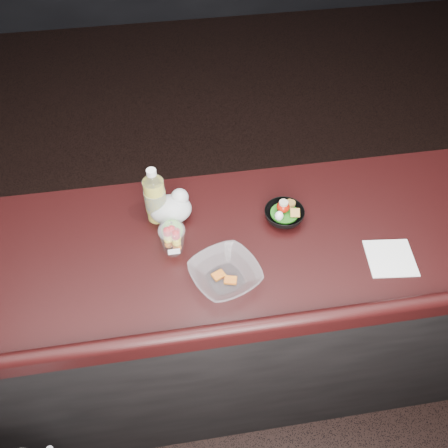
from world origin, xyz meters
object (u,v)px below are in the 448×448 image
at_px(green_apple, 172,230).
at_px(takeout_bowl, 225,274).
at_px(fruit_cup, 172,237).
at_px(lemonade_bottle, 155,198).
at_px(snack_bowl, 284,214).

relative_size(green_apple, takeout_bowl, 0.28).
height_order(fruit_cup, takeout_bowl, fruit_cup).
bearing_deg(green_apple, lemonade_bottle, 114.05).
relative_size(fruit_cup, snack_bowl, 0.79).
bearing_deg(fruit_cup, green_apple, 88.01).
relative_size(lemonade_bottle, takeout_bowl, 0.81).
xyz_separation_m(lemonade_bottle, green_apple, (0.05, -0.10, -0.06)).
bearing_deg(fruit_cup, takeout_bowl, -43.82).
bearing_deg(lemonade_bottle, green_apple, -65.95).
bearing_deg(lemonade_bottle, snack_bowl, -10.31).
xyz_separation_m(fruit_cup, green_apple, (0.00, 0.06, -0.03)).
bearing_deg(lemonade_bottle, takeout_bowl, -57.25).
distance_m(lemonade_bottle, snack_bowl, 0.47).
bearing_deg(takeout_bowl, snack_bowl, 42.36).
xyz_separation_m(lemonade_bottle, takeout_bowl, (0.20, -0.31, -0.07)).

